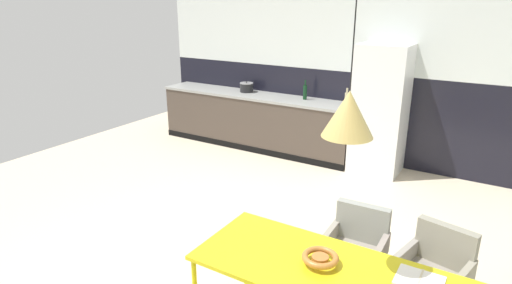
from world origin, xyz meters
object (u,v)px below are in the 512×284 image
(armchair_head_of_table, at_px, (357,240))
(bottle_oil_tall, at_px, (305,92))
(dining_table, at_px, (337,277))
(bottle_vinegar_dark, at_px, (347,99))
(cooking_pot, at_px, (247,87))
(refrigerator_column, at_px, (380,110))
(fruit_bowl, at_px, (320,258))
(pendant_lamp_over_table_near, at_px, (348,114))
(open_book, at_px, (419,280))
(armchair_by_stool, at_px, (437,264))

(armchair_head_of_table, bearing_deg, bottle_oil_tall, -58.97)
(dining_table, distance_m, armchair_head_of_table, 0.84)
(bottle_vinegar_dark, bearing_deg, cooking_pot, 176.68)
(refrigerator_column, height_order, cooking_pot, refrigerator_column)
(refrigerator_column, bearing_deg, armchair_head_of_table, -76.88)
(fruit_bowl, bearing_deg, pendant_lamp_over_table_near, -8.56)
(dining_table, distance_m, bottle_vinegar_dark, 3.87)
(open_book, height_order, cooking_pot, cooking_pot)
(armchair_head_of_table, distance_m, bottle_vinegar_dark, 3.10)
(refrigerator_column, relative_size, armchair_by_stool, 2.34)
(refrigerator_column, bearing_deg, open_book, -69.90)
(pendant_lamp_over_table_near, bearing_deg, open_book, 20.67)
(armchair_by_stool, relative_size, pendant_lamp_over_table_near, 0.76)
(dining_table, relative_size, fruit_bowl, 7.73)
(dining_table, relative_size, bottle_oil_tall, 6.31)
(bottle_oil_tall, bearing_deg, bottle_vinegar_dark, -8.48)
(fruit_bowl, bearing_deg, armchair_by_stool, 49.16)
(bottle_oil_tall, xyz_separation_m, pendant_lamp_over_table_near, (2.01, -3.75, 0.77))
(pendant_lamp_over_table_near, bearing_deg, refrigerator_column, 102.05)
(refrigerator_column, xyz_separation_m, fruit_bowl, (0.65, -3.63, -0.16))
(open_book, bearing_deg, bottle_vinegar_dark, 117.15)
(refrigerator_column, relative_size, dining_table, 0.94)
(armchair_head_of_table, xyz_separation_m, pendant_lamp_over_table_near, (0.12, -0.81, 1.31))
(refrigerator_column, distance_m, dining_table, 3.75)
(refrigerator_column, height_order, bottle_vinegar_dark, refrigerator_column)
(cooking_pot, bearing_deg, armchair_head_of_table, -44.41)
(refrigerator_column, xyz_separation_m, cooking_pot, (-2.33, 0.09, 0.07))
(cooking_pot, bearing_deg, dining_table, -50.29)
(armchair_head_of_table, distance_m, bottle_oil_tall, 3.53)
(dining_table, bearing_deg, cooking_pot, 129.71)
(refrigerator_column, bearing_deg, armchair_by_stool, -65.56)
(fruit_bowl, relative_size, cooking_pot, 1.09)
(fruit_bowl, bearing_deg, armchair_head_of_table, 88.91)
(refrigerator_column, xyz_separation_m, pendant_lamp_over_table_near, (0.78, -3.65, 0.88))
(armchair_by_stool, xyz_separation_m, cooking_pot, (-3.63, 2.96, 0.48))
(bottle_oil_tall, distance_m, pendant_lamp_over_table_near, 4.32)
(armchair_by_stool, distance_m, pendant_lamp_over_table_near, 1.60)
(armchair_head_of_table, bearing_deg, pendant_lamp_over_table_near, 96.43)
(armchair_head_of_table, bearing_deg, dining_table, 96.42)
(cooking_pot, height_order, bottle_oil_tall, bottle_oil_tall)
(armchair_head_of_table, height_order, open_book, armchair_head_of_table)
(bottle_vinegar_dark, bearing_deg, fruit_bowl, -72.39)
(pendant_lamp_over_table_near, bearing_deg, bottle_vinegar_dark, 109.40)
(armchair_by_stool, distance_m, armchair_head_of_table, 0.64)
(armchair_by_stool, bearing_deg, cooking_pot, -26.13)
(fruit_bowl, height_order, pendant_lamp_over_table_near, pendant_lamp_over_table_near)
(armchair_by_stool, xyz_separation_m, fruit_bowl, (-0.66, -0.76, 0.26))
(pendant_lamp_over_table_near, bearing_deg, armchair_head_of_table, 98.23)
(armchair_by_stool, bearing_deg, open_book, 99.61)
(dining_table, relative_size, pendant_lamp_over_table_near, 1.90)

